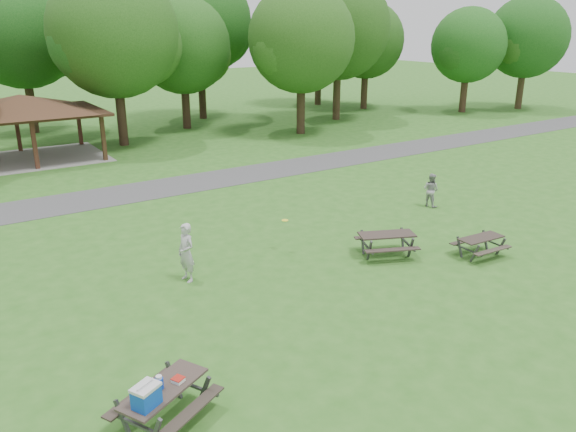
# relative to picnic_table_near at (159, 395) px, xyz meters

# --- Properties ---
(ground) EXTENTS (160.00, 160.00, 0.00)m
(ground) POSITION_rel_picnic_table_near_xyz_m (6.11, 2.20, -0.76)
(ground) COLOR #2A611B
(ground) RESTS_ON ground
(asphalt_path) EXTENTS (120.00, 3.20, 0.02)m
(asphalt_path) POSITION_rel_picnic_table_near_xyz_m (6.11, 16.20, -0.75)
(asphalt_path) COLOR #404042
(asphalt_path) RESTS_ON ground
(pavilion) EXTENTS (8.60, 7.01, 3.76)m
(pavilion) POSITION_rel_picnic_table_near_xyz_m (2.11, 26.20, 2.30)
(pavilion) COLOR #352113
(pavilion) RESTS_ON ground
(tree_row_e) EXTENTS (8.40, 8.00, 11.02)m
(tree_row_e) POSITION_rel_picnic_table_near_xyz_m (8.20, 27.22, 6.02)
(tree_row_e) COLOR black
(tree_row_e) RESTS_ON ground
(tree_row_f) EXTENTS (7.35, 7.00, 9.55)m
(tree_row_f) POSITION_rel_picnic_table_near_xyz_m (14.19, 30.72, 5.08)
(tree_row_f) COLOR black
(tree_row_f) RESTS_ON ground
(tree_row_g) EXTENTS (7.77, 7.40, 10.25)m
(tree_row_g) POSITION_rel_picnic_table_near_xyz_m (20.20, 24.22, 5.57)
(tree_row_g) COLOR black
(tree_row_g) RESTS_ON ground
(tree_row_h) EXTENTS (8.61, 8.20, 11.37)m
(tree_row_h) POSITION_rel_picnic_table_near_xyz_m (26.21, 27.72, 6.27)
(tree_row_h) COLOR #312216
(tree_row_h) RESTS_ON ground
(tree_row_i) EXTENTS (7.14, 6.80, 9.52)m
(tree_row_i) POSITION_rel_picnic_table_near_xyz_m (32.19, 31.22, 5.15)
(tree_row_i) COLOR #302115
(tree_row_i) RESTS_ON ground
(tree_row_j) EXTENTS (6.72, 6.40, 8.96)m
(tree_row_j) POSITION_rel_picnic_table_near_xyz_m (38.18, 24.72, 4.80)
(tree_row_j) COLOR #322016
(tree_row_j) RESTS_ON ground
(tree_deep_b) EXTENTS (8.40, 8.00, 11.13)m
(tree_deep_b) POSITION_rel_picnic_table_near_xyz_m (4.20, 35.22, 6.13)
(tree_deep_b) COLOR #321F16
(tree_deep_b) RESTS_ON ground
(tree_deep_c) EXTENTS (8.82, 8.40, 11.90)m
(tree_deep_c) POSITION_rel_picnic_table_near_xyz_m (17.21, 34.22, 6.69)
(tree_deep_c) COLOR black
(tree_deep_c) RESTS_ON ground
(tree_deep_d) EXTENTS (8.40, 8.00, 11.27)m
(tree_deep_d) POSITION_rel_picnic_table_near_xyz_m (30.20, 35.72, 6.27)
(tree_deep_d) COLOR black
(tree_deep_d) RESTS_ON ground
(tree_flank_right) EXTENTS (7.56, 7.20, 9.97)m
(tree_flank_right) POSITION_rel_picnic_table_near_xyz_m (44.19, 23.22, 5.40)
(tree_flank_right) COLOR #312315
(tree_flank_right) RESTS_ON ground
(picnic_table_near) EXTENTS (2.39, 2.23, 1.32)m
(picnic_table_near) POSITION_rel_picnic_table_near_xyz_m (0.00, 0.00, 0.00)
(picnic_table_near) COLOR #322824
(picnic_table_near) RESTS_ON ground
(picnic_table_middle) EXTENTS (2.34, 2.15, 0.82)m
(picnic_table_middle) POSITION_rel_picnic_table_near_xyz_m (9.70, 4.01, -0.15)
(picnic_table_middle) COLOR #2B231F
(picnic_table_middle) RESTS_ON ground
(picnic_table_far) EXTENTS (1.71, 1.41, 0.71)m
(picnic_table_far) POSITION_rel_picnic_table_near_xyz_m (12.36, 2.21, -0.24)
(picnic_table_far) COLOR black
(picnic_table_far) RESTS_ON ground
(frisbee_in_flight) EXTENTS (0.23, 0.23, 0.02)m
(frisbee_in_flight) POSITION_rel_picnic_table_near_xyz_m (7.05, 6.29, 0.37)
(frisbee_in_flight) COLOR yellow
(frisbee_in_flight) RESTS_ON ground
(frisbee_thrower) EXTENTS (0.56, 0.74, 1.86)m
(frisbee_thrower) POSITION_rel_picnic_table_near_xyz_m (3.20, 5.94, 0.17)
(frisbee_thrower) COLOR #B0AFB2
(frisbee_thrower) RESTS_ON ground
(frisbee_catcher) EXTENTS (0.69, 0.81, 1.47)m
(frisbee_catcher) POSITION_rel_picnic_table_near_xyz_m (15.09, 7.03, -0.02)
(frisbee_catcher) COLOR #9B9B9D
(frisbee_catcher) RESTS_ON ground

